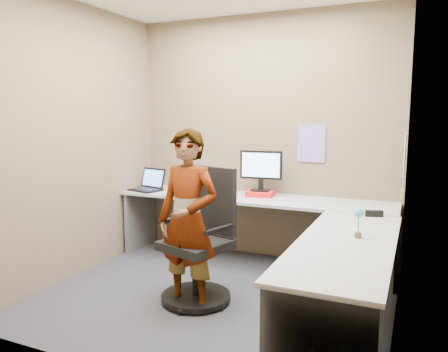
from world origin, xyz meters
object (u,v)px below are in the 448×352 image
at_px(desk, 274,227).
at_px(monitor, 261,167).
at_px(office_chair, 201,248).
at_px(person, 188,220).

bearing_deg(desk, monitor, 118.68).
relative_size(monitor, office_chair, 0.41).
bearing_deg(desk, person, -127.64).
xyz_separation_m(desk, office_chair, (-0.51, -0.48, -0.12)).
bearing_deg(monitor, person, -102.11).
height_order(desk, person, person).
height_order(desk, office_chair, office_chair).
distance_m(monitor, office_chair, 1.31).
distance_m(office_chair, person, 0.35).
height_order(office_chair, person, person).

